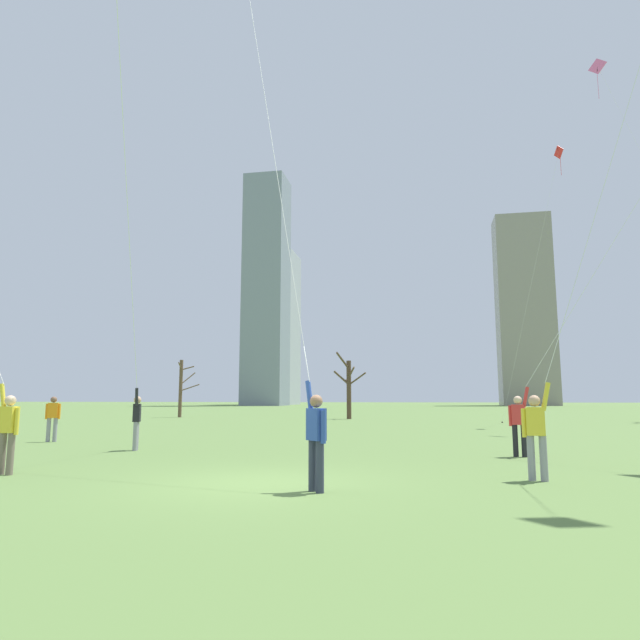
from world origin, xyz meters
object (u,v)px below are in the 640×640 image
object	(u,v)px
kite_flyer_midfield_right_yellow	(133,346)
bare_tree_center	(348,386)
kite_flyer_midfield_left_blue	(280,198)
bare_tree_rightmost	(181,387)
kite_flyer_midfield_center_green	(546,373)
distant_kite_drifting_right_red	(551,189)
kite_flyer_foreground_left_orange	(567,325)
bystander_far_off_by_trees	(53,416)
distant_kite_high_overhead_pink	(610,92)

from	to	relation	value
kite_flyer_midfield_right_yellow	bare_tree_center	size ratio (longest dim) A/B	2.76
kite_flyer_midfield_left_blue	bare_tree_center	bearing A→B (deg)	95.02
bare_tree_rightmost	bare_tree_center	bearing A→B (deg)	-4.85
kite_flyer_midfield_center_green	bare_tree_rightmost	world-z (taller)	kite_flyer_midfield_center_green
kite_flyer_midfield_right_yellow	distant_kite_drifting_right_red	world-z (taller)	distant_kite_drifting_right_red
kite_flyer_foreground_left_orange	distant_kite_drifting_right_red	bearing A→B (deg)	77.39
bystander_far_off_by_trees	kite_flyer_midfield_center_green	bearing A→B (deg)	-7.83
kite_flyer_midfield_left_blue	bare_tree_rightmost	xyz separation A→B (m)	(-16.78, 31.42, -3.53)
kite_flyer_midfield_center_green	distant_kite_drifting_right_red	distance (m)	22.52
bystander_far_off_by_trees	distant_kite_drifting_right_red	xyz separation A→B (m)	(21.15, 16.20, 13.33)
kite_flyer_midfield_left_blue	bare_tree_rightmost	world-z (taller)	kite_flyer_midfield_left_blue
kite_flyer_midfield_left_blue	kite_flyer_foreground_left_orange	world-z (taller)	kite_flyer_midfield_left_blue
kite_flyer_midfield_center_green	bare_tree_rightmost	distance (m)	35.61
bare_tree_center	bystander_far_off_by_trees	bearing A→B (deg)	-107.67
kite_flyer_midfield_left_blue	kite_flyer_midfield_center_green	bearing A→B (deg)	34.28
bystander_far_off_by_trees	bare_tree_center	bearing A→B (deg)	72.33
bystander_far_off_by_trees	bare_tree_center	size ratio (longest dim) A/B	0.33
bare_tree_rightmost	distant_kite_drifting_right_red	bearing A→B (deg)	-17.31
kite_flyer_foreground_left_orange	bare_tree_center	xyz separation A→B (m)	(-8.52, 30.23, -0.52)
kite_flyer_midfield_left_blue	bystander_far_off_by_trees	world-z (taller)	kite_flyer_midfield_left_blue
bystander_far_off_by_trees	distant_kite_high_overhead_pink	world-z (taller)	distant_kite_high_overhead_pink
distant_kite_drifting_right_red	kite_flyer_midfield_right_yellow	bearing A→B (deg)	-127.67
distant_kite_drifting_right_red	kite_flyer_foreground_left_orange	bearing A→B (deg)	-102.61
kite_flyer_midfield_left_blue	bare_tree_center	world-z (taller)	kite_flyer_midfield_left_blue
kite_flyer_midfield_left_blue	distant_kite_drifting_right_red	size ratio (longest dim) A/B	1.27
kite_flyer_foreground_left_orange	kite_flyer_midfield_right_yellow	bearing A→B (deg)	167.30
kite_flyer_midfield_left_blue	bystander_far_off_by_trees	distance (m)	13.15
kite_flyer_midfield_right_yellow	bare_tree_center	bearing A→B (deg)	85.64
distant_kite_high_overhead_pink	distant_kite_drifting_right_red	bearing A→B (deg)	109.73
distant_kite_drifting_right_red	bare_tree_rightmost	distance (m)	31.35
kite_flyer_midfield_right_yellow	kite_flyer_midfield_center_green	xyz separation A→B (m)	(11.08, 1.91, -0.77)
kite_flyer_foreground_left_orange	bystander_far_off_by_trees	distance (m)	17.47
bare_tree_rightmost	bare_tree_center	size ratio (longest dim) A/B	0.95
kite_flyer_midfield_left_blue	distant_kite_drifting_right_red	distance (m)	26.58
kite_flyer_foreground_left_orange	distant_kite_high_overhead_pink	xyz separation A→B (m)	(7.02, 17.41, 14.26)
bystander_far_off_by_trees	bare_tree_rightmost	distance (m)	25.76
kite_flyer_foreground_left_orange	bystander_far_off_by_trees	world-z (taller)	kite_flyer_foreground_left_orange
kite_flyer_midfield_center_green	distant_kite_drifting_right_red	xyz separation A→B (m)	(4.66, 18.47, 12.01)
kite_flyer_midfield_center_green	distant_kite_drifting_right_red	bearing A→B (deg)	75.84
kite_flyer_foreground_left_orange	bystander_far_off_by_trees	xyz separation A→B (m)	(-16.05, 6.57, -2.09)
kite_flyer_midfield_center_green	bare_tree_rightmost	size ratio (longest dim) A/B	2.27
kite_flyer_midfield_right_yellow	distant_kite_drifting_right_red	xyz separation A→B (m)	(15.74, 20.38, 11.24)
bare_tree_rightmost	bare_tree_center	distance (m)	14.18
kite_flyer_midfield_right_yellow	bare_tree_rightmost	xyz separation A→B (m)	(-12.01, 29.03, -0.52)
distant_kite_drifting_right_red	bare_tree_rightmost	world-z (taller)	distant_kite_drifting_right_red
bystander_far_off_by_trees	distant_kite_drifting_right_red	size ratio (longest dim) A/B	0.10
kite_flyer_midfield_right_yellow	kite_flyer_midfield_center_green	size ratio (longest dim) A/B	1.29
kite_flyer_midfield_center_green	bystander_far_off_by_trees	size ratio (longest dim) A/B	6.58
distant_kite_high_overhead_pink	kite_flyer_foreground_left_orange	bearing A→B (deg)	-111.96
kite_flyer_midfield_left_blue	bare_tree_center	distance (m)	30.54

